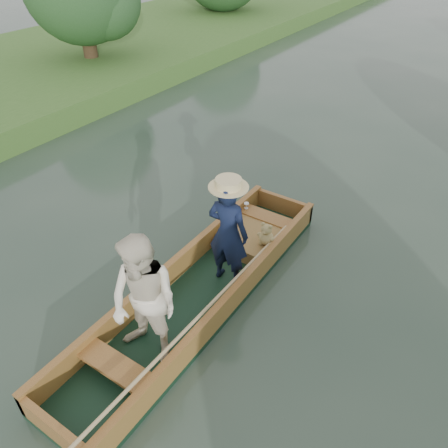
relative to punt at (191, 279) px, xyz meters
The scene contains 3 objects.
ground 0.67m from the punt, 103.37° to the left, with size 120.00×120.00×0.00m, color #283D30.
trees_far 9.59m from the punt, 92.34° to the left, with size 23.09×16.93×4.50m.
punt is the anchor object (origin of this frame).
Camera 1 is at (2.69, -3.44, 4.50)m, focal length 35.00 mm.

